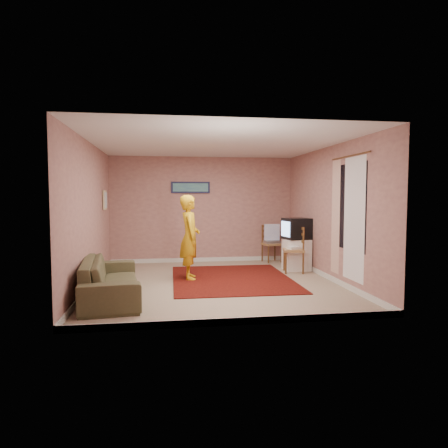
{
  "coord_description": "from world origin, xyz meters",
  "views": [
    {
      "loc": [
        -0.92,
        -7.37,
        1.64
      ],
      "look_at": [
        0.26,
        0.6,
        1.07
      ],
      "focal_mm": 32.0,
      "sensor_mm": 36.0,
      "label": 1
    }
  ],
  "objects": [
    {
      "name": "dvd_player",
      "position": [
        1.69,
        2.2,
        0.5
      ],
      "size": [
        0.41,
        0.31,
        0.07
      ],
      "primitive_type": "cube",
      "rotation": [
        0.0,
        0.0,
        0.11
      ],
      "color": "#A7A7AC",
      "rests_on": "chair_a"
    },
    {
      "name": "curtain_rod",
      "position": [
        2.2,
        -0.9,
        2.32
      ],
      "size": [
        0.02,
        1.4,
        0.02
      ],
      "primitive_type": "cylinder",
      "rotation": [
        1.57,
        0.0,
        0.0
      ],
      "color": "brown",
      "rests_on": "wall_right"
    },
    {
      "name": "picture_back",
      "position": [
        -0.3,
        2.47,
        1.85
      ],
      "size": [
        0.95,
        0.04,
        0.28
      ],
      "color": "#131536",
      "rests_on": "wall_back"
    },
    {
      "name": "game_console",
      "position": [
        1.79,
        0.8,
        0.53
      ],
      "size": [
        0.28,
        0.24,
        0.05
      ],
      "primitive_type": "cube",
      "rotation": [
        0.0,
        0.0,
        0.31
      ],
      "color": "silver",
      "rests_on": "chair_b"
    },
    {
      "name": "baseboard_left",
      "position": [
        -2.24,
        0.0,
        0.05
      ],
      "size": [
        0.02,
        5.0,
        0.1
      ],
      "primitive_type": "cube",
      "color": "silver",
      "rests_on": "ground"
    },
    {
      "name": "baseboard_front",
      "position": [
        0.0,
        -2.49,
        0.05
      ],
      "size": [
        4.5,
        0.02,
        0.1
      ],
      "primitive_type": "cube",
      "color": "silver",
      "rests_on": "ground"
    },
    {
      "name": "ceiling",
      "position": [
        0.0,
        0.0,
        2.6
      ],
      "size": [
        4.5,
        5.0,
        0.02
      ],
      "primitive_type": "cube",
      "color": "silver",
      "rests_on": "wall_back"
    },
    {
      "name": "curtain_floral",
      "position": [
        2.21,
        -0.35,
        1.25
      ],
      "size": [
        0.01,
        0.35,
        2.1
      ],
      "primitive_type": "cube",
      "color": "beige",
      "rests_on": "wall_right"
    },
    {
      "name": "chair_a",
      "position": [
        1.69,
        2.2,
        0.56
      ],
      "size": [
        0.49,
        0.48,
        0.5
      ],
      "rotation": [
        0.0,
        0.0,
        0.22
      ],
      "color": "tan",
      "rests_on": "ground"
    },
    {
      "name": "curtain_sheer",
      "position": [
        2.23,
        -1.05,
        1.25
      ],
      "size": [
        0.01,
        0.75,
        2.1
      ],
      "primitive_type": "cube",
      "color": "white",
      "rests_on": "wall_right"
    },
    {
      "name": "sofa",
      "position": [
        -1.8,
        -0.89,
        0.32
      ],
      "size": [
        1.1,
        2.26,
        0.64
      ],
      "primitive_type": "imported",
      "rotation": [
        0.0,
        0.0,
        1.69
      ],
      "color": "#4C472E",
      "rests_on": "ground"
    },
    {
      "name": "baseboard_right",
      "position": [
        2.24,
        0.0,
        0.05
      ],
      "size": [
        0.02,
        5.0,
        0.1
      ],
      "primitive_type": "cube",
      "color": "silver",
      "rests_on": "ground"
    },
    {
      "name": "wall_right",
      "position": [
        2.25,
        0.0,
        1.3
      ],
      "size": [
        0.02,
        5.0,
        2.6
      ],
      "primitive_type": "cube",
      "color": "tan",
      "rests_on": "ground"
    },
    {
      "name": "wall_back",
      "position": [
        0.0,
        2.5,
        1.3
      ],
      "size": [
        4.5,
        0.02,
        2.6
      ],
      "primitive_type": "cube",
      "color": "tan",
      "rests_on": "ground"
    },
    {
      "name": "tv_cabinet",
      "position": [
        1.95,
        1.07,
        0.34
      ],
      "size": [
        0.54,
        0.49,
        0.69
      ],
      "primitive_type": "cube",
      "color": "white",
      "rests_on": "ground"
    },
    {
      "name": "baseboard_back",
      "position": [
        0.0,
        2.49,
        0.05
      ],
      "size": [
        4.5,
        0.02,
        0.1
      ],
      "primitive_type": "cube",
      "color": "silver",
      "rests_on": "ground"
    },
    {
      "name": "blue_throw",
      "position": [
        1.69,
        2.2,
        0.74
      ],
      "size": [
        0.38,
        0.05,
        0.4
      ],
      "primitive_type": "cube",
      "color": "#97B0F7",
      "rests_on": "chair_a"
    },
    {
      "name": "chair_b",
      "position": [
        1.79,
        0.8,
        0.6
      ],
      "size": [
        0.51,
        0.52,
        0.54
      ],
      "rotation": [
        0.0,
        0.0,
        -1.77
      ],
      "color": "tan",
      "rests_on": "ground"
    },
    {
      "name": "crt_tv",
      "position": [
        1.94,
        1.07,
        0.92
      ],
      "size": [
        0.61,
        0.57,
        0.47
      ],
      "rotation": [
        0.0,
        0.0,
        0.17
      ],
      "color": "black",
      "rests_on": "tv_cabinet"
    },
    {
      "name": "picture_left",
      "position": [
        -2.22,
        1.6,
        1.55
      ],
      "size": [
        0.04,
        0.38,
        0.42
      ],
      "color": "#C4B287",
      "rests_on": "wall_left"
    },
    {
      "name": "wall_left",
      "position": [
        -2.25,
        0.0,
        1.3
      ],
      "size": [
        0.02,
        5.0,
        2.6
      ],
      "primitive_type": "cube",
      "color": "tan",
      "rests_on": "ground"
    },
    {
      "name": "wall_front",
      "position": [
        0.0,
        -2.5,
        1.3
      ],
      "size": [
        4.5,
        0.02,
        2.6
      ],
      "primitive_type": "cube",
      "color": "tan",
      "rests_on": "ground"
    },
    {
      "name": "ground",
      "position": [
        0.0,
        0.0,
        0.0
      ],
      "size": [
        5.0,
        5.0,
        0.0
      ],
      "primitive_type": "plane",
      "color": "tan",
      "rests_on": "ground"
    },
    {
      "name": "window",
      "position": [
        2.24,
        -0.9,
        1.45
      ],
      "size": [
        0.01,
        1.1,
        1.5
      ],
      "primitive_type": "cube",
      "color": "black",
      "rests_on": "wall_right"
    },
    {
      "name": "person",
      "position": [
        -0.45,
        0.44,
        0.83
      ],
      "size": [
        0.41,
        0.61,
        1.66
      ],
      "primitive_type": "imported",
      "rotation": [
        0.0,
        0.0,
        1.59
      ],
      "color": "gold",
      "rests_on": "ground"
    },
    {
      "name": "area_rug",
      "position": [
        0.37,
        0.32,
        0.01
      ],
      "size": [
        2.34,
        2.91,
        0.02
      ],
      "primitive_type": "cube",
      "rotation": [
        0.0,
        0.0,
        -0.01
      ],
      "color": "black",
      "rests_on": "ground"
    }
  ]
}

